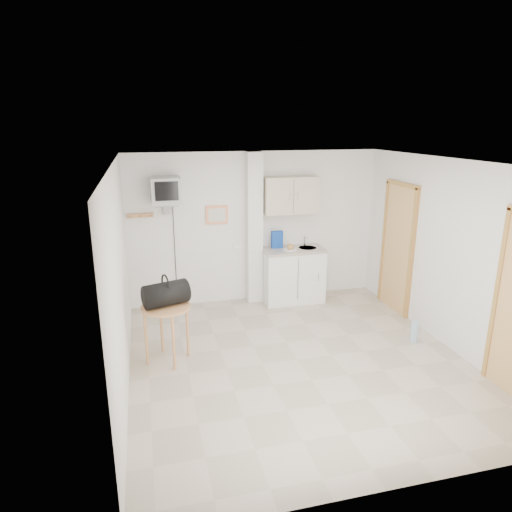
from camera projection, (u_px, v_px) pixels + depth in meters
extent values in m
plane|color=#B8A995|center=(298.00, 360.00, 5.87)|extent=(4.50, 4.50, 0.00)
cube|color=white|center=(255.00, 227.00, 7.61)|extent=(4.20, 0.04, 2.50)
cube|color=white|center=(400.00, 356.00, 3.42)|extent=(4.20, 0.04, 2.50)
cube|color=white|center=(120.00, 281.00, 5.03)|extent=(0.04, 4.50, 2.50)
cube|color=white|center=(451.00, 255.00, 6.01)|extent=(0.04, 4.50, 2.50)
cube|color=white|center=(303.00, 162.00, 5.17)|extent=(4.20, 4.50, 0.04)
cube|color=white|center=(254.00, 229.00, 7.50)|extent=(0.25, 0.22, 2.50)
cube|color=#F08D5D|center=(217.00, 215.00, 7.38)|extent=(0.36, 0.03, 0.30)
cube|color=silver|center=(217.00, 215.00, 7.36)|extent=(0.28, 0.01, 0.22)
cube|color=#B88047|center=(140.00, 215.00, 7.07)|extent=(0.40, 0.05, 0.06)
cube|color=white|center=(237.00, 246.00, 7.61)|extent=(0.15, 0.02, 0.08)
cylinder|color=#B88047|center=(130.00, 217.00, 6.98)|extent=(0.02, 0.08, 0.02)
cylinder|color=#B88047|center=(140.00, 217.00, 7.02)|extent=(0.02, 0.08, 0.02)
cylinder|color=#B88047|center=(150.00, 216.00, 7.05)|extent=(0.02, 0.08, 0.02)
cube|color=#9A6435|center=(397.00, 249.00, 7.23)|extent=(0.04, 0.75, 2.00)
cube|color=#94562B|center=(397.00, 249.00, 7.23)|extent=(0.06, 0.87, 2.06)
cube|color=white|center=(293.00, 276.00, 7.72)|extent=(1.00, 0.55, 0.88)
cube|color=#B0A194|center=(293.00, 250.00, 7.59)|extent=(1.03, 0.58, 0.04)
cylinder|color=#B7B7BA|center=(307.00, 249.00, 7.65)|extent=(0.30, 0.30, 0.05)
cylinder|color=#B7B7BA|center=(305.00, 241.00, 7.75)|extent=(0.02, 0.02, 0.16)
cylinder|color=#B7B7BA|center=(306.00, 237.00, 7.67)|extent=(0.02, 0.13, 0.02)
cube|color=#BFB397|center=(290.00, 195.00, 7.44)|extent=(0.90, 0.32, 0.60)
cube|color=navy|center=(277.00, 240.00, 7.58)|extent=(0.19, 0.07, 0.29)
cylinder|color=white|center=(290.00, 250.00, 7.49)|extent=(0.22, 0.22, 0.01)
sphere|color=tan|center=(290.00, 247.00, 7.48)|extent=(0.11, 0.11, 0.11)
cube|color=slate|center=(166.00, 204.00, 6.99)|extent=(0.36, 0.32, 0.02)
cube|color=slate|center=(166.00, 208.00, 7.14)|extent=(0.10, 0.06, 0.20)
cube|color=#A09FA2|center=(166.00, 191.00, 6.87)|extent=(0.44, 0.42, 0.40)
cube|color=black|center=(167.00, 191.00, 6.66)|extent=(0.34, 0.02, 0.28)
cylinder|color=black|center=(175.00, 255.00, 7.39)|extent=(0.01, 0.01, 1.73)
cylinder|color=#B88047|center=(166.00, 307.00, 5.66)|extent=(0.62, 0.62, 0.03)
cylinder|color=#B88047|center=(188.00, 330.00, 5.88)|extent=(0.04, 0.04, 0.72)
cylinder|color=#B88047|center=(161.00, 326.00, 5.99)|extent=(0.04, 0.04, 0.72)
cylinder|color=#B88047|center=(146.00, 339.00, 5.64)|extent=(0.04, 0.04, 0.72)
cylinder|color=#B88047|center=(174.00, 343.00, 5.53)|extent=(0.04, 0.04, 0.72)
cylinder|color=black|center=(166.00, 294.00, 5.62)|extent=(0.61, 0.46, 0.30)
torus|color=black|center=(165.00, 283.00, 5.58)|extent=(0.10, 0.22, 0.23)
cylinder|color=#98B5D1|center=(414.00, 332.00, 6.32)|extent=(0.11, 0.11, 0.28)
cylinder|color=#98B5D1|center=(415.00, 322.00, 6.27)|extent=(0.03, 0.03, 0.04)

